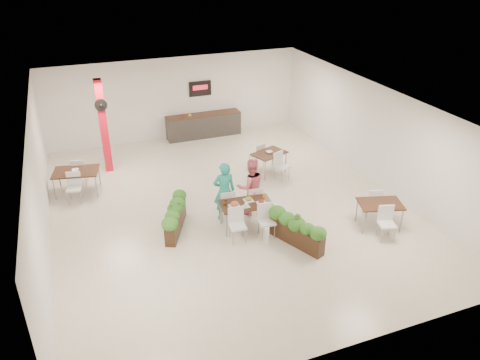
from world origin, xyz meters
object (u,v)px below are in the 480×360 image
planter_right (297,229)px  side_table_c (380,207)px  side_table_b (269,156)px  service_counter (204,125)px  diner_man (224,191)px  planter_left (175,214)px  main_table (246,207)px  diner_woman (251,187)px  red_column (103,126)px  side_table_a (76,174)px

planter_right → side_table_c: bearing=-1.2°
side_table_b → service_counter: bearing=83.4°
diner_man → planter_left: 1.51m
main_table → diner_woman: bearing=57.9°
service_counter → side_table_c: (2.51, -8.22, 0.13)m
red_column → service_counter: bearing=25.0°
side_table_a → service_counter: bearing=43.9°
diner_woman → planter_right: diner_woman is taller
red_column → diner_man: red_column is taller
red_column → main_table: (3.08, -5.05, -1.01)m
diner_woman → side_table_b: bearing=-119.6°
diner_woman → red_column: bearing=-45.7°
planter_left → side_table_b: (3.83, 2.34, 0.13)m
service_counter → side_table_b: service_counter is taller
red_column → planter_left: 4.82m
main_table → side_table_a: same height
main_table → planter_left: bearing=163.7°
diner_man → side_table_a: size_ratio=1.04×
diner_man → side_table_b: size_ratio=1.05×
planter_right → side_table_c: size_ratio=0.98×
side_table_a → main_table: bearing=-29.8°
service_counter → main_table: bearing=-97.5°
diner_woman → planter_right: (0.51, -1.90, -0.37)m
side_table_b → side_table_c: bearing=-92.6°
service_counter → planter_right: bearing=-90.0°
red_column → service_counter: (4.00, 1.86, -1.15)m
side_table_a → side_table_b: same height
side_table_c → red_column: bearing=152.2°
planter_left → side_table_c: size_ratio=0.98×
red_column → service_counter: red_column is taller
main_table → side_table_b: bearing=55.3°
main_table → diner_woman: size_ratio=1.01×
diner_man → planter_left: bearing=10.3°
red_column → diner_man: size_ratio=1.84×
diner_woman → side_table_a: bearing=-28.2°
service_counter → red_column: bearing=-155.0°
diner_man → side_table_b: 3.26m
service_counter → side_table_b: size_ratio=1.81×
service_counter → planter_left: bearing=-113.4°
service_counter → diner_man: 6.41m
side_table_b → side_table_c: (1.43, -4.18, -0.00)m
diner_woman → side_table_c: (3.01, -1.96, -0.23)m
service_counter → diner_woman: 6.30m
planter_left → service_counter: bearing=66.6°
diner_woman → side_table_a: size_ratio=1.02×
service_counter → diner_man: (-1.30, -6.26, 0.38)m
service_counter → planter_left: (-2.76, -6.38, 0.00)m
red_column → service_counter: 4.56m
service_counter → side_table_c: bearing=-73.0°
service_counter → side_table_c: size_ratio=1.79×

